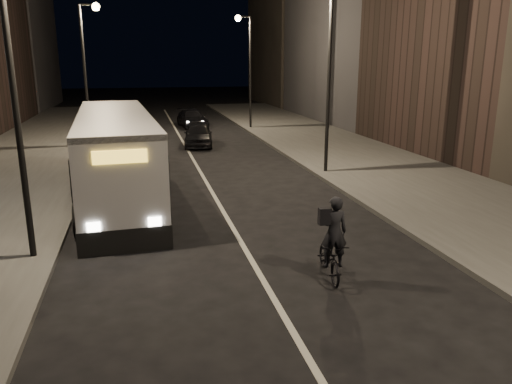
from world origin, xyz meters
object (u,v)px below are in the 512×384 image
city_bus (116,153)px  streetlight_right_mid (324,55)px  streetlight_left_far (88,56)px  car_near (198,135)px  streetlight_right_far (247,57)px  streetlight_left_near (21,50)px  car_mid (135,125)px  cyclist_on_bicycle (331,251)px  car_far (192,119)px

city_bus → streetlight_right_mid: bearing=9.3°
streetlight_right_mid → streetlight_left_far: (-10.66, 10.00, 0.00)m
city_bus → car_near: bearing=65.1°
streetlight_right_far → streetlight_left_near: 26.26m
streetlight_right_mid → car_mid: streetlight_right_mid is taller
cyclist_on_bicycle → car_mid: 26.32m
streetlight_right_far → streetlight_left_near: (-10.66, -24.00, 0.00)m
streetlight_right_far → cyclist_on_bicycle: streetlight_right_far is taller
streetlight_left_far → car_far: (6.73, 8.19, -4.69)m
city_bus → car_mid: 17.24m
streetlight_right_mid → car_far: 19.19m
streetlight_left_far → streetlight_right_mid: bearing=-43.2°
streetlight_right_far → streetlight_left_far: (-10.66, -6.00, 0.00)m
streetlight_left_far → car_mid: streetlight_left_far is taller
cyclist_on_bicycle → car_near: (-0.83, 19.97, 0.01)m
streetlight_right_far → car_mid: 9.58m
streetlight_right_mid → streetlight_left_near: size_ratio=1.00×
streetlight_right_mid → city_bus: streetlight_right_mid is taller
streetlight_right_far → streetlight_left_near: size_ratio=1.00×
car_far → cyclist_on_bicycle: bearing=-95.3°
car_far → streetlight_right_mid: bearing=-83.6°
streetlight_right_far → city_bus: streetlight_right_far is taller
streetlight_right_mid → streetlight_left_far: same height
car_near → car_mid: 7.05m
streetlight_right_mid → streetlight_left_far: 14.62m
streetlight_left_far → cyclist_on_bicycle: 22.37m
streetlight_right_far → car_near: (-4.53, -6.77, -4.66)m
streetlight_left_far → cyclist_on_bicycle: size_ratio=3.87×
city_bus → car_near: (4.40, 11.25, -1.06)m
streetlight_right_far → car_mid: streetlight_right_far is taller
cyclist_on_bicycle → car_mid: (-4.62, 25.91, -0.01)m
streetlight_left_near → car_mid: bearing=84.2°
streetlight_left_far → car_far: bearing=50.6°
car_mid → car_far: bearing=-147.4°
streetlight_right_mid → streetlight_left_near: same height
streetlight_right_mid → car_near: size_ratio=1.97×
car_near → car_far: size_ratio=0.89×
city_bus → streetlight_left_near: bearing=-109.7°
streetlight_left_near → cyclist_on_bicycle: bearing=-21.5°
car_far → streetlight_left_near: bearing=-110.2°
streetlight_right_far → car_mid: bearing=-174.3°
streetlight_right_far → city_bus: size_ratio=0.67×
streetlight_right_mid → cyclist_on_bicycle: bearing=-109.0°
streetlight_left_far → car_far: streetlight_left_far is taller
city_bus → car_near: size_ratio=2.94×
streetlight_left_far → streetlight_left_near: bearing=-90.0°
car_far → streetlight_left_far: bearing=-135.2°
streetlight_right_far → streetlight_right_mid: bearing=-90.0°
streetlight_right_far → city_bus: 20.44m
streetlight_right_mid → car_far: (-3.93, 18.19, -4.69)m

